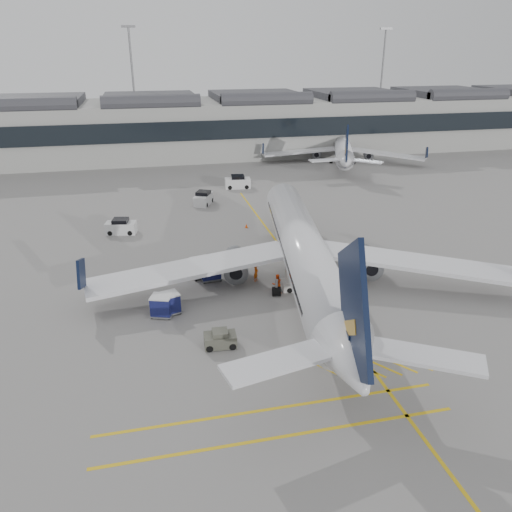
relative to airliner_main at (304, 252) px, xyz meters
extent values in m
plane|color=gray|center=(-9.39, -6.47, -3.42)|extent=(220.00, 220.00, 0.00)
cube|color=#9E9E99|center=(-9.39, 65.53, 2.08)|extent=(200.00, 20.00, 11.00)
cube|color=black|center=(-9.39, 55.33, 3.08)|extent=(200.00, 0.50, 3.60)
cube|color=#38383D|center=(-9.39, 65.53, 8.28)|extent=(200.00, 18.00, 1.40)
cylinder|color=slate|center=(-14.39, 79.53, 9.08)|extent=(0.44, 0.44, 25.00)
cube|color=slate|center=(-14.39, 79.53, 21.78)|extent=(3.00, 0.60, 0.50)
cylinder|color=slate|center=(45.61, 79.53, 9.08)|extent=(0.44, 0.44, 25.00)
cube|color=slate|center=(45.61, 79.53, 21.78)|extent=(3.00, 0.60, 0.50)
cube|color=gold|center=(0.61, 3.53, -3.41)|extent=(0.25, 60.00, 0.01)
cylinder|color=silver|center=(0.12, 0.74, 0.06)|extent=(9.43, 33.37, 4.15)
cone|color=silver|center=(3.14, 19.27, 0.06)|extent=(4.81, 5.03, 4.15)
cone|color=silver|center=(-2.97, -18.23, 0.50)|extent=(4.95, 5.90, 4.15)
cube|color=silver|center=(-10.50, 0.80, -0.93)|extent=(19.16, 6.78, 0.39)
cube|color=silver|center=(10.21, -2.58, -0.93)|extent=(18.51, 12.14, 0.39)
cylinder|color=slate|center=(-6.11, 2.32, -1.71)|extent=(2.93, 4.30, 2.32)
cylinder|color=slate|center=(6.53, 0.26, -1.71)|extent=(2.93, 4.30, 2.32)
cube|color=black|center=(-2.87, -17.57, 3.59)|extent=(1.68, 8.35, 9.25)
cylinder|color=black|center=(2.17, 13.28, -3.07)|extent=(0.42, 0.75, 0.71)
cylinder|color=black|center=(-3.05, -1.54, -2.98)|extent=(0.91, 1.00, 0.88)
cylinder|color=black|center=(2.40, -2.43, -2.98)|extent=(0.91, 1.00, 0.88)
cylinder|color=silver|center=(25.02, 52.05, -0.65)|extent=(12.28, 25.86, 3.30)
cone|color=silver|center=(30.23, 66.05, -0.65)|extent=(4.32, 4.44, 3.30)
cone|color=silver|center=(19.70, 37.72, -0.30)|extent=(4.57, 5.10, 3.30)
cube|color=silver|center=(16.74, 53.72, -1.44)|extent=(15.05, 3.78, 0.31)
cube|color=silver|center=(32.39, 47.91, -1.44)|extent=(13.67, 11.75, 0.31)
cylinder|color=slate|center=(20.40, 54.24, -2.06)|extent=(2.83, 3.61, 1.84)
cylinder|color=slate|center=(29.95, 50.69, -2.06)|extent=(2.83, 3.61, 1.84)
cube|color=black|center=(19.88, 38.21, 2.16)|extent=(2.58, 6.36, 7.36)
cylinder|color=black|center=(28.54, 61.52, -3.14)|extent=(0.43, 0.61, 0.56)
cylinder|color=black|center=(22.20, 50.76, -3.07)|extent=(0.82, 0.87, 0.70)
cylinder|color=black|center=(26.32, 49.23, -3.07)|extent=(0.82, 0.87, 0.70)
cube|color=beige|center=(-0.05, -0.55, -3.02)|extent=(4.45, 2.07, 0.80)
cube|color=black|center=(1.08, -0.65, -2.11)|extent=(3.94, 1.58, 1.68)
cube|color=beige|center=(-1.29, -0.44, -2.23)|extent=(1.15, 1.56, 1.02)
cylinder|color=black|center=(-1.70, -1.21, -3.17)|extent=(0.52, 0.25, 0.50)
cylinder|color=black|center=(-1.56, 0.38, -3.17)|extent=(0.52, 0.25, 0.50)
cylinder|color=black|center=(1.47, -1.48, -3.17)|extent=(0.52, 0.25, 0.50)
cylinder|color=black|center=(1.61, 0.10, -3.17)|extent=(0.52, 0.25, 0.50)
cube|color=gray|center=(-9.28, 4.13, -3.22)|extent=(2.19, 1.95, 0.13)
cube|color=navy|center=(-9.28, 4.13, -2.34)|extent=(2.02, 1.86, 1.60)
cube|color=silver|center=(-9.28, 4.13, -1.50)|extent=(2.09, 1.92, 0.11)
cylinder|color=black|center=(-9.88, 3.35, -3.30)|extent=(0.26, 0.17, 0.24)
cylinder|color=black|center=(-10.17, 4.53, -3.30)|extent=(0.26, 0.17, 0.24)
cylinder|color=black|center=(-8.38, 3.72, -3.30)|extent=(0.26, 0.17, 0.24)
cylinder|color=black|center=(-8.67, 4.90, -3.30)|extent=(0.26, 0.17, 0.24)
cube|color=gray|center=(-8.44, 3.24, -3.21)|extent=(2.10, 1.79, 0.14)
cube|color=navy|center=(-8.44, 3.24, -2.30)|extent=(1.92, 1.72, 1.65)
cube|color=silver|center=(-8.44, 3.24, -1.43)|extent=(1.98, 1.78, 0.11)
cylinder|color=black|center=(-9.16, 2.53, -3.29)|extent=(0.26, 0.14, 0.25)
cylinder|color=black|center=(-9.30, 3.78, -3.29)|extent=(0.26, 0.14, 0.25)
cylinder|color=black|center=(-7.58, 2.70, -3.29)|extent=(0.26, 0.14, 0.25)
cylinder|color=black|center=(-7.71, 3.95, -3.29)|extent=(0.26, 0.14, 0.25)
cube|color=gray|center=(-12.83, -2.61, -3.23)|extent=(2.12, 1.91, 0.13)
cube|color=navy|center=(-12.83, -2.61, -2.39)|extent=(1.95, 1.81, 1.52)
cube|color=silver|center=(-12.83, -2.61, -1.60)|extent=(2.02, 1.88, 0.10)
cylinder|color=black|center=(-13.37, -3.36, -3.30)|extent=(0.25, 0.16, 0.23)
cylinder|color=black|center=(-13.69, -2.26, -3.30)|extent=(0.25, 0.16, 0.23)
cylinder|color=black|center=(-11.96, -2.95, -3.30)|extent=(0.25, 0.16, 0.23)
cylinder|color=black|center=(-12.28, -1.85, -3.30)|extent=(0.25, 0.16, 0.23)
cube|color=gray|center=(-13.45, -2.94, -3.23)|extent=(2.19, 2.00, 0.13)
cube|color=navy|center=(-13.45, -2.94, -2.38)|extent=(2.02, 1.89, 1.54)
cube|color=silver|center=(-13.45, -2.94, -1.57)|extent=(2.09, 1.96, 0.11)
cylinder|color=black|center=(-14.34, -3.25, -3.30)|extent=(0.26, 0.18, 0.23)
cylinder|color=black|center=(-13.96, -2.15, -3.30)|extent=(0.26, 0.18, 0.23)
cylinder|color=black|center=(-12.94, -3.74, -3.30)|extent=(0.26, 0.18, 0.23)
cylinder|color=black|center=(-12.56, -2.64, -3.30)|extent=(0.26, 0.18, 0.23)
imported|color=#F15C0C|center=(-4.15, 2.05, -2.61)|extent=(0.68, 0.71, 1.63)
imported|color=#DF410B|center=(-2.88, -1.05, -2.46)|extent=(0.99, 0.80, 1.92)
cube|color=#4D4E42|center=(-9.40, -8.64, -2.89)|extent=(2.50, 1.60, 0.97)
cube|color=#4D4E42|center=(-9.40, -8.64, -2.31)|extent=(1.23, 1.23, 0.48)
cylinder|color=black|center=(-10.31, -9.21, -3.15)|extent=(0.56, 0.27, 0.54)
cylinder|color=black|center=(-10.23, -7.96, -3.15)|extent=(0.56, 0.27, 0.54)
cylinder|color=black|center=(-8.57, -9.32, -3.15)|extent=(0.56, 0.27, 0.54)
cylinder|color=black|center=(-8.49, -8.06, -3.15)|extent=(0.56, 0.27, 0.54)
cone|color=#F24C0A|center=(-1.86, 17.41, -3.15)|extent=(0.38, 0.38, 0.53)
cone|color=#F24C0A|center=(6.04, -0.85, -3.16)|extent=(0.38, 0.38, 0.52)
cube|color=silver|center=(-17.21, 18.90, -2.72)|extent=(3.89, 2.48, 1.40)
cube|color=black|center=(-17.21, 18.90, -1.87)|extent=(2.10, 2.02, 0.60)
cylinder|color=black|center=(-18.55, 18.35, -3.12)|extent=(0.63, 0.33, 0.60)
cylinder|color=black|center=(-18.23, 19.92, -3.12)|extent=(0.63, 0.33, 0.60)
cylinder|color=black|center=(-16.19, 17.87, -3.12)|extent=(0.63, 0.33, 0.60)
cylinder|color=black|center=(-15.88, 19.45, -3.12)|extent=(0.63, 0.33, 0.60)
cube|color=silver|center=(-5.80, 28.79, -2.68)|extent=(3.35, 4.25, 1.48)
cube|color=black|center=(-5.80, 28.79, -1.78)|extent=(2.44, 2.49, 0.63)
cylinder|color=black|center=(-5.58, 27.28, -3.10)|extent=(0.48, 0.67, 0.63)
cylinder|color=black|center=(-7.11, 28.01, -3.10)|extent=(0.48, 0.67, 0.63)
cylinder|color=black|center=(-4.49, 29.57, -3.10)|extent=(0.48, 0.67, 0.63)
cylinder|color=black|center=(-6.01, 30.29, -3.10)|extent=(0.48, 0.67, 0.63)
cube|color=silver|center=(0.79, 36.66, -2.63)|extent=(4.23, 2.40, 1.58)
cube|color=black|center=(0.79, 36.66, -1.68)|extent=(2.20, 2.10, 0.68)
cylinder|color=black|center=(-0.64, 35.89, -3.08)|extent=(0.70, 0.31, 0.68)
cylinder|color=black|center=(-0.47, 37.69, -3.08)|extent=(0.70, 0.31, 0.68)
cylinder|color=black|center=(2.05, 35.63, -3.08)|extent=(0.70, 0.31, 0.68)
cylinder|color=black|center=(2.22, 37.43, -3.08)|extent=(0.70, 0.31, 0.68)
camera|label=1|loc=(-14.03, -40.88, 17.66)|focal=35.00mm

